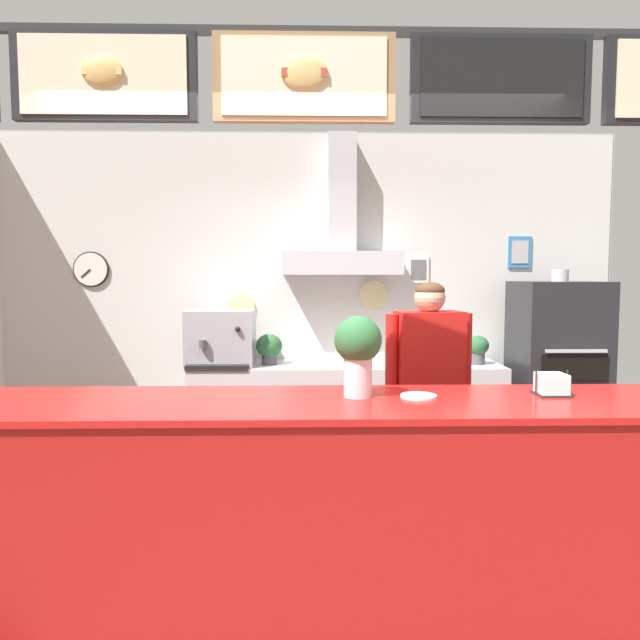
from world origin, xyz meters
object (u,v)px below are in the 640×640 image
at_px(potted_thyme, 269,347).
at_px(condiment_plate, 419,396).
at_px(espresso_machine, 221,338).
at_px(basil_vase, 358,351).
at_px(pizza_oven, 557,376).
at_px(potted_rosemary, 478,348).
at_px(napkin_holder, 552,385).
at_px(potted_sage, 421,350).
at_px(shop_worker, 428,395).

distance_m(potted_thyme, condiment_plate, 2.36).
xyz_separation_m(espresso_machine, basil_vase, (0.95, -2.17, 0.17)).
relative_size(pizza_oven, basil_vase, 4.41).
bearing_deg(potted_rosemary, espresso_machine, 179.78).
relative_size(potted_thyme, potted_rosemary, 1.06).
bearing_deg(pizza_oven, napkin_holder, -114.23).
distance_m(potted_rosemary, potted_sage, 0.48).
bearing_deg(basil_vase, shop_worker, 61.74).
distance_m(basil_vase, condiment_plate, 0.35).
bearing_deg(basil_vase, pizza_oven, 48.25).
height_order(potted_sage, basil_vase, basil_vase).
bearing_deg(potted_thyme, pizza_oven, -2.59).
bearing_deg(espresso_machine, basil_vase, -66.26).
height_order(pizza_oven, basil_vase, pizza_oven).
height_order(potted_thyme, potted_sage, potted_thyme).
distance_m(napkin_holder, condiment_plate, 0.65).
bearing_deg(condiment_plate, basil_vase, 175.27).
bearing_deg(potted_thyme, basil_vase, -75.75).
bearing_deg(potted_rosemary, potted_sage, 177.70).
height_order(shop_worker, condiment_plate, shop_worker).
bearing_deg(potted_sage, basil_vase, -108.59).
distance_m(pizza_oven, shop_worker, 1.67).
bearing_deg(shop_worker, potted_sage, -107.96).
xyz_separation_m(shop_worker, potted_sage, (0.18, 1.15, 0.14)).
distance_m(pizza_oven, napkin_holder, 2.28).
bearing_deg(shop_worker, potted_thyme, -55.28).
xyz_separation_m(shop_worker, potted_rosemary, (0.65, 1.13, 0.16)).
relative_size(potted_thyme, potted_sage, 1.23).
bearing_deg(basil_vase, napkin_holder, 1.02).
bearing_deg(condiment_plate, potted_rosemary, 67.05).
height_order(potted_rosemary, napkin_holder, napkin_holder).
relative_size(potted_sage, napkin_holder, 1.32).
height_order(espresso_machine, potted_rosemary, espresso_machine).
relative_size(espresso_machine, potted_sage, 2.64).
bearing_deg(basil_vase, potted_sage, 71.41).
xyz_separation_m(pizza_oven, napkin_holder, (-0.93, -2.06, 0.32)).
height_order(espresso_machine, condiment_plate, espresso_machine).
bearing_deg(condiment_plate, espresso_machine, 119.44).
bearing_deg(pizza_oven, potted_sage, 174.74).
xyz_separation_m(potted_sage, condiment_plate, (-0.45, -2.20, 0.07)).
bearing_deg(potted_sage, potted_rosemary, -2.30).
height_order(pizza_oven, potted_thyme, pizza_oven).
height_order(napkin_holder, condiment_plate, napkin_holder).
height_order(shop_worker, potted_thyme, shop_worker).
height_order(espresso_machine, potted_thyme, espresso_machine).
relative_size(napkin_holder, condiment_plate, 0.93).
height_order(potted_rosemary, basil_vase, basil_vase).
bearing_deg(napkin_holder, espresso_machine, 131.13).
distance_m(potted_sage, basil_vase, 2.32).
bearing_deg(condiment_plate, potted_thyme, 110.78).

